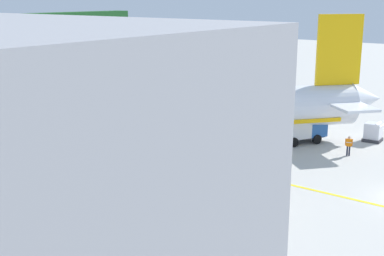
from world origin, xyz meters
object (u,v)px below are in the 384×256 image
at_px(cargo_container_near, 373,132).
at_px(cargo_container_mid, 257,162).
at_px(crew_supervisor, 140,180).
at_px(crew_loader_left, 349,144).
at_px(crew_loader_right, 264,181).
at_px(service_truck_catering, 97,208).
at_px(service_truck_baggage, 295,127).
at_px(airliner_foreground, 170,114).

relative_size(cargo_container_near, cargo_container_mid, 0.97).
xyz_separation_m(cargo_container_mid, crew_supervisor, (-8.69, 4.30, 0.13)).
xyz_separation_m(crew_loader_left, crew_loader_right, (-12.43, 1.37, -0.08)).
bearing_deg(crew_loader_right, service_truck_catering, 157.86).
relative_size(service_truck_baggage, cargo_container_near, 3.23).
relative_size(airliner_foreground, service_truck_catering, 5.48).
bearing_deg(service_truck_catering, cargo_container_near, -11.68).
distance_m(airliner_foreground, service_truck_baggage, 11.94).
relative_size(airliner_foreground, crew_supervisor, 18.97).
height_order(service_truck_catering, cargo_container_mid, service_truck_catering).
relative_size(service_truck_baggage, cargo_container_mid, 3.12).
bearing_deg(crew_supervisor, crew_loader_left, -25.12).
bearing_deg(crew_loader_left, cargo_container_mid, 156.07).
bearing_deg(crew_loader_left, cargo_container_near, -1.57).
height_order(service_truck_baggage, crew_supervisor, service_truck_baggage).
height_order(service_truck_baggage, crew_loader_left, service_truck_baggage).
xyz_separation_m(service_truck_baggage, crew_supervisor, (-18.43, 2.69, -0.52)).
xyz_separation_m(airliner_foreground, service_truck_baggage, (8.83, -7.82, -1.81)).
relative_size(cargo_container_mid, crew_supervisor, 1.10).
height_order(service_truck_catering, cargo_container_near, service_truck_catering).
bearing_deg(cargo_container_near, crew_supervisor, 160.34).
distance_m(service_truck_catering, crew_loader_right, 12.25).
bearing_deg(crew_loader_right, cargo_container_near, -4.78).
relative_size(crew_loader_left, crew_loader_right, 1.08).
height_order(crew_loader_right, crew_supervisor, crew_supervisor).
relative_size(airliner_foreground, cargo_container_near, 17.81).
xyz_separation_m(airliner_foreground, crew_loader_left, (8.00, -13.39, -2.36)).
bearing_deg(cargo_container_near, crew_loader_left, 178.43).
xyz_separation_m(service_truck_baggage, crew_loader_right, (-13.25, -4.19, -0.63)).
distance_m(cargo_container_near, crew_loader_left, 5.97).
xyz_separation_m(service_truck_catering, cargo_container_near, (29.72, -6.15, -0.71)).
relative_size(airliner_foreground, crew_loader_left, 19.39).
height_order(airliner_foreground, service_truck_catering, airliner_foreground).
distance_m(crew_loader_left, crew_loader_right, 12.50).
relative_size(cargo_container_near, crew_supervisor, 1.07).
xyz_separation_m(cargo_container_near, crew_loader_right, (-18.39, 1.54, 0.05)).
bearing_deg(cargo_container_mid, crew_loader_right, -143.58).
bearing_deg(cargo_container_near, service_truck_baggage, 131.89).
xyz_separation_m(service_truck_catering, crew_loader_right, (11.33, -4.61, -0.66)).
height_order(cargo_container_near, crew_loader_right, cargo_container_near).
height_order(cargo_container_mid, crew_loader_left, cargo_container_mid).
bearing_deg(cargo_container_near, service_truck_catering, 168.32).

